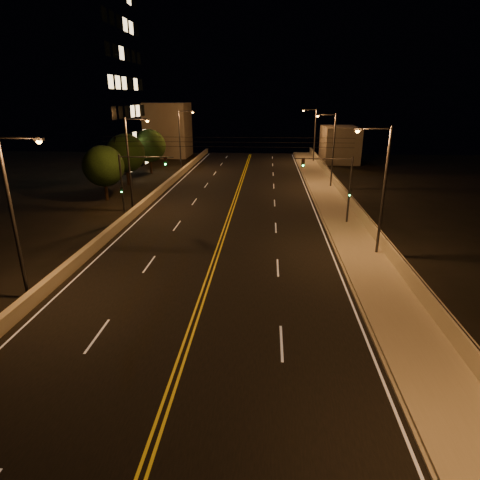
# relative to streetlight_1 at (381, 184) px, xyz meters

# --- Properties ---
(road) EXTENTS (18.00, 120.00, 0.02)m
(road) POSITION_rel_streetlight_1_xyz_m (-11.52, -2.24, -5.33)
(road) COLOR black
(road) RESTS_ON ground
(sidewalk) EXTENTS (3.60, 120.00, 0.30)m
(sidewalk) POSITION_rel_streetlight_1_xyz_m (-0.72, -2.24, -5.19)
(sidewalk) COLOR gray
(sidewalk) RESTS_ON ground
(curb) EXTENTS (0.14, 120.00, 0.15)m
(curb) POSITION_rel_streetlight_1_xyz_m (-2.59, -2.24, -5.26)
(curb) COLOR gray
(curb) RESTS_ON ground
(parapet_wall) EXTENTS (0.30, 120.00, 1.00)m
(parapet_wall) POSITION_rel_streetlight_1_xyz_m (0.93, -2.24, -4.54)
(parapet_wall) COLOR #ADA890
(parapet_wall) RESTS_ON sidewalk
(jersey_barrier) EXTENTS (0.45, 120.00, 0.84)m
(jersey_barrier) POSITION_rel_streetlight_1_xyz_m (-20.88, -2.24, -4.92)
(jersey_barrier) COLOR #ADA890
(jersey_barrier) RESTS_ON ground
(distant_building_right) EXTENTS (6.00, 10.00, 6.21)m
(distant_building_right) POSITION_rel_streetlight_1_xyz_m (4.98, 47.05, -2.23)
(distant_building_right) COLOR slate
(distant_building_right) RESTS_ON ground
(distant_building_left) EXTENTS (8.00, 8.00, 10.16)m
(distant_building_left) POSITION_rel_streetlight_1_xyz_m (-27.52, 51.91, -0.26)
(distant_building_left) COLOR slate
(distant_building_left) RESTS_ON ground
(parapet_rail) EXTENTS (0.06, 120.00, 0.06)m
(parapet_rail) POSITION_rel_streetlight_1_xyz_m (0.93, -2.24, -4.01)
(parapet_rail) COLOR black
(parapet_rail) RESTS_ON parapet_wall
(lane_markings) EXTENTS (17.32, 116.00, 0.00)m
(lane_markings) POSITION_rel_streetlight_1_xyz_m (-11.52, -2.32, -5.32)
(lane_markings) COLOR silver
(lane_markings) RESTS_ON road
(streetlight_1) EXTENTS (2.55, 0.28, 9.26)m
(streetlight_1) POSITION_rel_streetlight_1_xyz_m (0.00, 0.00, 0.00)
(streetlight_1) COLOR #2D2D33
(streetlight_1) RESTS_ON ground
(streetlight_2) EXTENTS (2.55, 0.28, 9.26)m
(streetlight_2) POSITION_rel_streetlight_1_xyz_m (0.00, 23.58, 0.00)
(streetlight_2) COLOR #2D2D33
(streetlight_2) RESTS_ON ground
(streetlight_3) EXTENTS (2.55, 0.28, 9.26)m
(streetlight_3) POSITION_rel_streetlight_1_xyz_m (0.00, 45.27, 0.00)
(streetlight_3) COLOR #2D2D33
(streetlight_3) RESTS_ON ground
(streetlight_4) EXTENTS (2.55, 0.28, 9.26)m
(streetlight_4) POSITION_rel_streetlight_1_xyz_m (-21.45, -8.04, 0.00)
(streetlight_4) COLOR #2D2D33
(streetlight_4) RESTS_ON ground
(streetlight_5) EXTENTS (2.55, 0.28, 9.26)m
(streetlight_5) POSITION_rel_streetlight_1_xyz_m (-21.45, 11.19, 0.00)
(streetlight_5) COLOR #2D2D33
(streetlight_5) RESTS_ON ground
(streetlight_6) EXTENTS (2.55, 0.28, 9.26)m
(streetlight_6) POSITION_rel_streetlight_1_xyz_m (-21.45, 35.35, 0.00)
(streetlight_6) COLOR #2D2D33
(streetlight_6) RESTS_ON ground
(traffic_signal_right) EXTENTS (5.11, 0.31, 6.19)m
(traffic_signal_right) POSITION_rel_streetlight_1_xyz_m (-1.52, 7.63, -1.43)
(traffic_signal_right) COLOR #2D2D33
(traffic_signal_right) RESTS_ON ground
(traffic_signal_left) EXTENTS (5.11, 0.31, 6.19)m
(traffic_signal_left) POSITION_rel_streetlight_1_xyz_m (-20.33, 7.63, -1.43)
(traffic_signal_left) COLOR #2D2D33
(traffic_signal_left) RESTS_ON ground
(overhead_wires) EXTENTS (22.00, 0.03, 0.83)m
(overhead_wires) POSITION_rel_streetlight_1_xyz_m (-11.52, 7.26, 2.06)
(overhead_wires) COLOR black
(building_tower) EXTENTS (24.00, 15.00, 30.55)m
(building_tower) POSITION_rel_streetlight_1_xyz_m (-39.08, 28.67, 9.36)
(building_tower) COLOR slate
(building_tower) RESTS_ON ground
(tree_0) EXTENTS (4.53, 4.53, 6.14)m
(tree_0) POSITION_rel_streetlight_1_xyz_m (-26.11, 15.37, -1.47)
(tree_0) COLOR black
(tree_0) RESTS_ON ground
(tree_1) EXTENTS (4.94, 4.94, 6.70)m
(tree_1) POSITION_rel_streetlight_1_xyz_m (-26.43, 23.72, -1.12)
(tree_1) COLOR black
(tree_1) RESTS_ON ground
(tree_2) EXTENTS (4.87, 4.87, 6.60)m
(tree_2) POSITION_rel_streetlight_1_xyz_m (-25.89, 32.87, -1.18)
(tree_2) COLOR black
(tree_2) RESTS_ON ground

